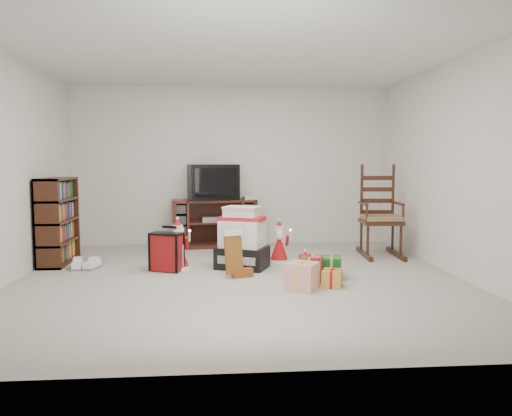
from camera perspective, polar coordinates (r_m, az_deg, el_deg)
The scene contains 13 objects.
room at distance 5.52m, azimuth -1.87°, elevation 4.55°, with size 5.01×5.01×2.51m.
tv_stand at distance 7.81m, azimuth -4.80°, elevation -1.72°, with size 1.34×0.61×0.74m.
bookshelf at distance 6.98m, azimuth -21.70°, elevation -1.52°, with size 0.30×0.91×1.12m.
rocking_chair at distance 7.26m, azimuth 13.91°, elevation -1.70°, with size 0.60×0.92×1.34m.
gift_pile at distance 6.20m, azimuth -1.58°, elevation -3.89°, with size 0.72×0.63×0.75m.
red_suitcase at distance 6.14m, azimuth -10.19°, elevation -4.94°, with size 0.41×0.31×0.55m.
stocking at distance 5.72m, azimuth -2.58°, elevation -5.22°, with size 0.26×0.11×0.56m, color #0D7C19, non-canonical shape.
teddy_bear at distance 5.54m, azimuth 5.58°, elevation -7.05°, with size 0.21×0.19×0.31m.
santa_figurine at distance 6.60m, azimuth 2.66°, elevation -4.36°, with size 0.27×0.26×0.56m.
mrs_claus_figurine at distance 6.23m, azimuth -8.92°, elevation -4.74°, with size 0.31×0.29×0.63m.
sneaker_pair at distance 6.54m, azimuth -19.00°, elevation -6.20°, with size 0.35×0.30×0.10m.
gift_cluster at distance 5.46m, azimuth 7.66°, elevation -7.38°, with size 0.55×0.84×0.25m.
crt_television at distance 7.76m, azimuth -4.93°, elevation 2.98°, with size 0.82×0.65×0.54m.
Camera 1 is at (-0.27, -5.51, 1.32)m, focal length 35.00 mm.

